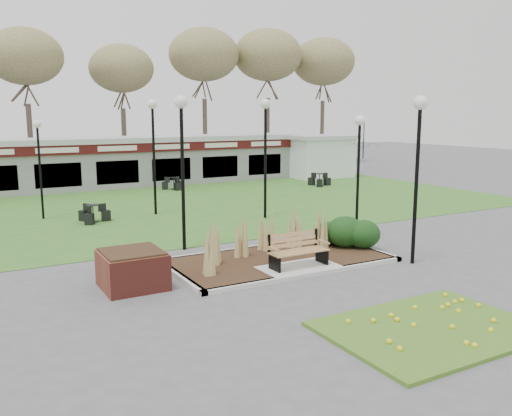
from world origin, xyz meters
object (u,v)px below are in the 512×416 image
brick_planter (132,269)px  patio_umbrella (363,157)px  lamp_post_far_right (265,132)px  lamp_post_far_left (39,147)px  bistro_set_c (93,216)px  food_pavilion (111,162)px  service_hut (319,156)px  lamp_post_mid_left (153,131)px  lamp_post_near_left (418,143)px  lamp_post_mid_right (182,139)px  park_bench (297,250)px  bistro_set_b (174,185)px  bistro_set_d (319,182)px  lamp_post_near_right (359,149)px

brick_planter → patio_umbrella: size_ratio=0.55×
lamp_post_far_right → lamp_post_far_left: 9.13m
bistro_set_c → food_pavilion: bearing=71.6°
service_hut → patio_umbrella: 5.02m
lamp_post_mid_left → brick_planter: bearing=-112.2°
lamp_post_near_left → lamp_post_mid_right: lamp_post_mid_right is taller
lamp_post_mid_left → lamp_post_mid_right: bearing=-100.8°
brick_planter → bistro_set_c: (1.01, 8.77, -0.22)m
park_bench → bistro_set_b: bearing=80.7°
park_bench → lamp_post_mid_right: (-1.85, 3.69, 2.93)m
service_hut → lamp_post_far_right: bearing=-134.1°
service_hut → lamp_post_far_left: 19.71m
service_hut → bistro_set_b: (-10.75, -1.00, -1.20)m
lamp_post_far_right → lamp_post_far_left: bearing=152.1°
lamp_post_near_left → food_pavilion: bearing=99.1°
park_bench → patio_umbrella: (13.12, 12.75, 1.14)m
bistro_set_b → bistro_set_d: size_ratio=0.93×
lamp_post_far_right → lamp_post_far_left: size_ratio=1.20×
service_hut → lamp_post_near_left: (-10.18, -18.80, 2.03)m
lamp_post_near_left → lamp_post_far_left: (-8.35, 12.25, -0.54)m
brick_planter → lamp_post_far_left: size_ratio=0.37×
brick_planter → bistro_set_d: bearing=40.9°
lamp_post_mid_right → lamp_post_near_left: bearing=-42.5°
food_pavilion → bistro_set_c: bearing=-108.4°
park_bench → patio_umbrella: patio_umbrella is taller
lamp_post_near_right → patio_umbrella: lamp_post_near_right is taller
food_pavilion → park_bench: bearing=-90.0°
patio_umbrella → park_bench: bearing=-135.8°
lamp_post_far_right → patio_umbrella: size_ratio=1.77×
lamp_post_near_left → lamp_post_near_right: bearing=78.1°
service_hut → bistro_set_d: 4.75m
food_pavilion → lamp_post_near_left: lamp_post_near_left is taller
service_hut → lamp_post_mid_right: (-15.35, -14.06, 2.07)m
lamp_post_mid_right → lamp_post_mid_left: bearing=79.2°
lamp_post_mid_right → bistro_set_b: bearing=70.6°
park_bench → brick_planter: (-4.40, 0.75, -0.11)m
park_bench → lamp_post_far_right: 8.12m
bistro_set_b → lamp_post_near_right: bearing=-84.9°
park_bench → lamp_post_far_left: size_ratio=0.42×
brick_planter → food_pavilion: 19.49m
food_pavilion → service_hut: size_ratio=5.59×
service_hut → bistro_set_b: size_ratio=3.42×
bistro_set_d → lamp_post_mid_right: bearing=-141.1°
park_bench → lamp_post_far_left: bearing=114.2°
food_pavilion → service_hut: food_pavilion is taller
brick_planter → lamp_post_near_right: size_ratio=0.35×
lamp_post_mid_right → lamp_post_far_left: bearing=112.9°
lamp_post_far_left → brick_planter: bearing=-86.6°
lamp_post_mid_left → patio_umbrella: 14.19m
food_pavilion → lamp_post_mid_right: 16.26m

